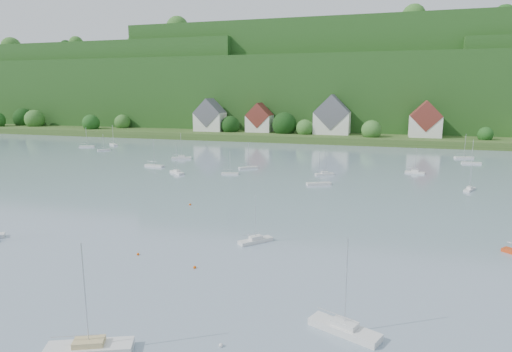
# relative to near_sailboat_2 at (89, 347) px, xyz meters

# --- Properties ---
(far_shore_strip) EXTENTS (600.00, 60.00, 3.00)m
(far_shore_strip) POSITION_rel_near_sailboat_2_xyz_m (-5.83, 186.25, 1.01)
(far_shore_strip) COLOR #34531F
(far_shore_strip) RESTS_ON ground
(forested_ridge) EXTENTS (620.00, 181.22, 69.89)m
(forested_ridge) POSITION_rel_near_sailboat_2_xyz_m (-5.43, 254.82, 22.39)
(forested_ridge) COLOR #1B4315
(forested_ridge) RESTS_ON ground
(village_building_0) EXTENTS (14.00, 10.40, 16.00)m
(village_building_0) POSITION_rel_near_sailboat_2_xyz_m (-60.83, 173.25, 9.02)
(village_building_0) COLOR silver
(village_building_0) RESTS_ON far_shore_strip
(village_building_1) EXTENTS (12.00, 9.36, 14.00)m
(village_building_1) POSITION_rel_near_sailboat_2_xyz_m (-35.83, 175.25, 8.26)
(village_building_1) COLOR silver
(village_building_1) RESTS_ON far_shore_strip
(village_building_2) EXTENTS (16.00, 11.44, 18.00)m
(village_building_2) POSITION_rel_near_sailboat_2_xyz_m (-0.83, 174.25, 9.78)
(village_building_2) COLOR silver
(village_building_2) RESTS_ON far_shore_strip
(village_building_3) EXTENTS (13.00, 10.40, 15.50)m
(village_building_3) POSITION_rel_near_sailboat_2_xyz_m (39.17, 172.25, 8.94)
(village_building_3) COLOR silver
(village_building_3) RESTS_ON far_shore_strip
(near_sailboat_2) EXTENTS (7.56, 4.77, 9.91)m
(near_sailboat_2) POSITION_rel_near_sailboat_2_xyz_m (0.00, 0.00, 0.00)
(near_sailboat_2) COLOR silver
(near_sailboat_2) RESTS_ON ground
(near_sailboat_3) EXTENTS (4.72, 4.98, 7.24)m
(near_sailboat_3) POSITION_rel_near_sailboat_2_xyz_m (5.68, 30.90, -0.08)
(near_sailboat_3) COLOR silver
(near_sailboat_3) RESTS_ON ground
(near_sailboat_4) EXTENTS (7.05, 4.41, 9.24)m
(near_sailboat_4) POSITION_rel_near_sailboat_2_xyz_m (20.76, 9.53, -0.02)
(near_sailboat_4) COLOR silver
(near_sailboat_4) RESTS_ON ground
(mooring_buoy_0) EXTENTS (0.39, 0.39, 0.39)m
(mooring_buoy_0) POSITION_rel_near_sailboat_2_xyz_m (-8.40, 21.38, -0.49)
(mooring_buoy_0) COLOR #EC4F02
(mooring_buoy_0) RESTS_ON ground
(mooring_buoy_1) EXTENTS (0.40, 0.40, 0.40)m
(mooring_buoy_1) POSITION_rel_near_sailboat_2_xyz_m (10.55, 4.10, -0.49)
(mooring_buoy_1) COLOR silver
(mooring_buoy_1) RESTS_ON ground
(mooring_buoy_2) EXTENTS (0.41, 0.41, 0.41)m
(mooring_buoy_2) POSITION_rel_near_sailboat_2_xyz_m (1.01, 19.42, -0.49)
(mooring_buoy_2) COLOR #EC4F02
(mooring_buoy_2) RESTS_ON ground
(mooring_buoy_3) EXTENTS (0.45, 0.45, 0.45)m
(mooring_buoy_3) POSITION_rel_near_sailboat_2_xyz_m (-13.10, 48.07, -0.49)
(mooring_buoy_3) COLOR #EC4F02
(mooring_buoy_3) RESTS_ON ground
(far_sailboat_cluster) EXTENTS (191.01, 60.54, 8.71)m
(far_sailboat_cluster) POSITION_rel_near_sailboat_2_xyz_m (6.44, 102.65, -0.12)
(far_sailboat_cluster) COLOR silver
(far_sailboat_cluster) RESTS_ON ground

